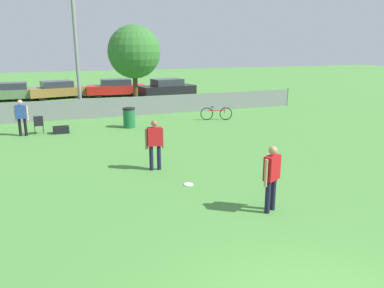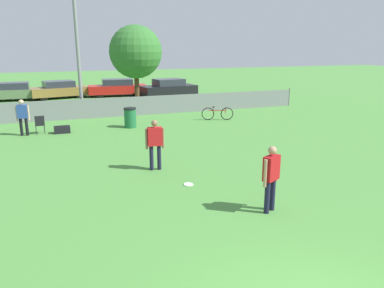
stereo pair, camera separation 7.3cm
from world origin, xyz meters
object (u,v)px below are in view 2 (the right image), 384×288
bicycle_sideline (217,114)px  gear_bag_sideline (62,130)px  tree_near_pole (136,52)px  spectator_in_blue (23,115)px  parked_car_tan (59,90)px  parked_car_dark (169,88)px  light_pole (76,32)px  folding_chair_sideline (40,123)px  parked_car_olive (13,92)px  player_thrower_red (271,174)px  frisbee_disc (188,184)px  player_defender_red (155,141)px  trash_bin (130,118)px  parked_car_red (117,88)px

bicycle_sideline → gear_bag_sideline: (-8.11, -0.35, -0.20)m
tree_near_pole → spectator_in_blue: tree_near_pole is taller
bicycle_sideline → spectator_in_blue: bearing=-159.7°
parked_car_tan → parked_car_dark: size_ratio=0.98×
parked_car_dark → light_pole: bearing=-145.9°
tree_near_pole → folding_chair_sideline: bearing=-131.1°
gear_bag_sideline → parked_car_olive: bearing=103.5°
light_pole → player_thrower_red: 15.60m
parked_car_dark → spectator_in_blue: bearing=-142.1°
parked_car_olive → folding_chair_sideline: bearing=-79.7°
tree_near_pole → frisbee_disc: size_ratio=18.59×
light_pole → player_thrower_red: bearing=-77.7°
player_defender_red → player_thrower_red: (1.78, -4.09, 0.00)m
bicycle_sideline → parked_car_dark: size_ratio=0.36×
trash_bin → gear_bag_sideline: 3.26m
folding_chair_sideline → parked_car_tan: 12.61m
parked_car_olive → parked_car_dark: 11.67m
player_thrower_red → parked_car_olive: bearing=80.4°
light_pole → trash_bin: bearing=-62.8°
gear_bag_sideline → frisbee_disc: bearing=-69.0°
spectator_in_blue → gear_bag_sideline: 1.80m
bicycle_sideline → parked_car_red: parked_car_red is taller
light_pole → tree_near_pole: (3.91, 3.19, -1.15)m
tree_near_pole → player_thrower_red: size_ratio=3.19×
parked_car_olive → light_pole: bearing=-62.7°
parked_car_red → parked_car_tan: bearing=-179.3°
player_thrower_red → folding_chair_sideline: 12.26m
trash_bin → gear_bag_sideline: (-3.24, -0.12, -0.33)m
tree_near_pole → spectator_in_blue: size_ratio=3.24×
player_thrower_red → player_defender_red: bearing=86.1°
player_defender_red → gear_bag_sideline: (-2.69, 6.71, -0.81)m
tree_near_pole → folding_chair_sideline: 9.78m
player_thrower_red → parked_car_tan: size_ratio=0.37×
spectator_in_blue → frisbee_disc: size_ratio=5.74×
player_thrower_red → parked_car_red: (0.23, 23.25, -0.29)m
spectator_in_blue → parked_car_tan: (1.87, 12.66, -0.29)m
spectator_in_blue → parked_car_dark: size_ratio=0.36×
player_thrower_red → gear_bag_sideline: (-4.47, 10.81, -0.81)m
spectator_in_blue → parked_car_olive: size_ratio=0.36×
light_pole → spectator_in_blue: (-2.87, -3.92, -3.75)m
light_pole → gear_bag_sideline: size_ratio=10.94×
spectator_in_blue → gear_bag_sideline: bearing=-170.5°
player_thrower_red → parked_car_dark: 21.80m
tree_near_pole → trash_bin: 7.93m
spectator_in_blue → frisbee_disc: (4.84, -8.48, -0.94)m
spectator_in_blue → bicycle_sideline: (9.72, 0.28, -0.59)m
trash_bin → light_pole: bearing=117.2°
bicycle_sideline → light_pole: bearing=170.7°
gear_bag_sideline → trash_bin: bearing=2.2°
folding_chair_sideline → parked_car_dark: size_ratio=0.19×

